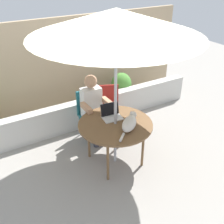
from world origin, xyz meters
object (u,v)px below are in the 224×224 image
Objects in this scene: patio_umbrella at (116,22)px; chair_empty at (108,105)px; patio_table at (115,126)px; person_seated at (93,105)px; chair_occupied at (90,110)px; cat at (130,123)px; potted_plant_near_fence at (121,87)px; laptop at (111,113)px.

patio_umbrella is 1.95m from chair_empty.
patio_umbrella reaches higher than patio_table.
chair_empty is 0.72× the size of person_seated.
cat is at bearing -83.83° from chair_occupied.
patio_umbrella is at bearing -90.00° from person_seated.
chair_empty is at bearing -136.61° from potted_plant_near_fence.
cat is (0.08, -0.41, 0.02)m from laptop.
chair_occupied and chair_empty have the same top height.
patio_umbrella is at bearing 119.83° from cat.
potted_plant_near_fence is at bearing 61.09° from cat.
laptop is (-0.34, -0.68, 0.27)m from chair_empty.
patio_table is 2.14× the size of cat.
chair_empty is 0.81m from laptop.
person_seated is at bearing 90.00° from patio_umbrella.
potted_plant_near_fence reaches higher than patio_table.
patio_table is 1.54m from patio_umbrella.
laptop is at bearing 78.50° from patio_umbrella.
chair_empty is at bearing -1.83° from chair_occupied.
laptop reaches higher than cat.
patio_table is at bearing -90.00° from chair_occupied.
laptop is 0.61× the size of cat.
patio_umbrella reaches higher than chair_empty.
patio_table is at bearing -125.09° from potted_plant_near_fence.
patio_table is at bearing -113.34° from chair_empty.
chair_occupied is at bearing 90.00° from person_seated.
chair_occupied is 1.68× the size of cat.
patio_umbrella is at bearing -101.50° from laptop.
patio_table is 0.91m from chair_occupied.
patio_table is 0.93× the size of person_seated.
cat is (0.12, -0.95, 0.12)m from person_seated.
chair_occupied is 0.38m from chair_empty.
laptop is at bearing -85.66° from person_seated.
laptop is 1.75m from potted_plant_near_fence.
patio_table is 0.48× the size of patio_umbrella.
chair_empty is 1.68× the size of cat.
patio_table is 0.24m from laptop.
cat reaches higher than chair_empty.
chair_occupied is 1.00× the size of chair_empty.
potted_plant_near_fence is at bearing 31.17° from chair_occupied.
laptop is (0.04, 0.20, 0.12)m from patio_table.
potted_plant_near_fence is (0.98, 1.77, -0.36)m from cat.
patio_table is 0.98m from chair_empty.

